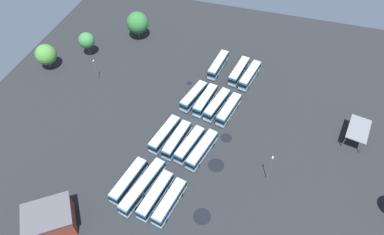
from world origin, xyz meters
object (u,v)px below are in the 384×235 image
Objects in this scene: bus_row0_slot0 at (170,202)px; tree_west_edge at (137,23)px; depot_building at (50,220)px; tree_south_edge at (46,55)px; bus_row3_slot3 at (218,65)px; lamp_post_near_entrance at (96,69)px; bus_row2_slot2 at (205,100)px; lamp_post_far_corner at (270,167)px; bus_row1_slot3 at (165,134)px; bus_row3_slot0 at (250,75)px; tree_east_edge at (87,40)px; bus_row0_slot1 at (156,195)px; bus_row3_slot1 at (239,71)px; bus_row1_slot0 at (202,150)px; bus_row2_slot0 at (229,110)px; bus_row0_slot3 at (129,181)px; bus_row1_slot2 at (177,140)px; bus_row2_slot1 at (217,105)px; maintenance_shelter at (359,129)px; bus_row1_slot1 at (190,145)px; bus_row2_slot3 at (194,96)px; bus_row0_slot2 at (143,187)px.

tree_west_edge is (58.12, 31.80, 3.95)m from bus_row0_slot0.
tree_south_edge reaches higher than depot_building.
bus_row3_slot3 is 32.38m from tree_west_edge.
lamp_post_near_entrance is at bearing 46.20° from bus_row0_slot0.
lamp_post_far_corner is (-19.28, -20.53, 2.91)m from bus_row2_slot2.
bus_row1_slot3 is at bearing 168.05° from bus_row3_slot3.
bus_row3_slot0 is 0.96× the size of depot_building.
tree_east_edge is at bearing -42.57° from tree_south_edge.
bus_row0_slot1 is at bearing -56.70° from depot_building.
bus_row1_slot0 is at bearing 174.99° from bus_row3_slot1.
bus_row3_slot1 is at bearing 1.86° from bus_row2_slot0.
bus_row0_slot3 and bus_row1_slot2 have the same top height.
bus_row3_slot0 is (14.22, -10.23, 0.00)m from bus_row2_slot2.
bus_row2_slot1 is at bearing 42.40° from lamp_post_far_corner.
bus_row1_slot1 is at bearing 111.42° from maintenance_shelter.
bus_row2_slot3 is 0.93× the size of bus_row3_slot3.
bus_row0_slot0 and bus_row1_slot2 have the same top height.
bus_row1_slot0 is at bearing -167.33° from bus_row2_slot2.
bus_row1_slot0 is at bearing -115.23° from lamp_post_near_entrance.
bus_row2_slot3 is (2.21, 10.82, -0.00)m from bus_row2_slot0.
bus_row3_slot3 is (46.70, -9.93, 0.00)m from bus_row0_slot3.
bus_row0_slot3 is at bearing 167.99° from bus_row3_slot3.
bus_row0_slot3 is at bearing 77.06° from bus_row0_slot1.
bus_row1_slot0 is 1.68× the size of lamp_post_near_entrance.
lamp_post_near_entrance is (16.14, 27.85, 2.15)m from bus_row1_slot3.
tree_south_edge reaches higher than bus_row2_slot1.
bus_row1_slot1 is 16.34m from bus_row2_slot2.
depot_building reaches higher than bus_row3_slot3.
tree_west_edge is at bearing 20.58° from bus_row0_slot3.
bus_row0_slot1 is 1.41× the size of lamp_post_far_corner.
bus_row1_slot2 is 3.67m from bus_row1_slot3.
bus_row1_slot2 is 0.97× the size of bus_row3_slot0.
tree_south_edge is (0.73, 17.28, 1.03)m from lamp_post_near_entrance.
bus_row2_slot1 is 16.36m from bus_row3_slot0.
bus_row3_slot0 is 3.71m from bus_row3_slot1.
bus_row2_slot0 is 0.96× the size of bus_row3_slot1.
tree_east_edge is (-13.71, 11.97, -0.28)m from tree_west_edge.
bus_row0_slot0 is at bearing -104.62° from bus_row0_slot2.
tree_west_edge is (26.02, 34.66, 3.95)m from bus_row2_slot1.
bus_row3_slot1 and bus_row3_slot3 have the same top height.
maintenance_shelter is at bearing -54.06° from bus_row0_slot1.
bus_row2_slot3 is (17.61, 7.46, -0.00)m from bus_row1_slot0.
depot_building is at bearing 153.96° from bus_row2_slot2.
tree_south_edge is (-14.40, 51.74, 3.18)m from bus_row3_slot3.
bus_row1_slot1 is at bearing -166.76° from bus_row2_slot3.
tree_west_edge is at bearing 34.07° from bus_row1_slot2.
bus_row1_slot2 is (15.12, -3.17, -0.00)m from bus_row0_slot2.
depot_building is at bearing 151.44° from bus_row3_slot0.
bus_row1_slot2 is (0.51, 3.61, 0.00)m from bus_row1_slot1.
bus_row2_slot3 is at bearing -105.56° from tree_east_edge.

